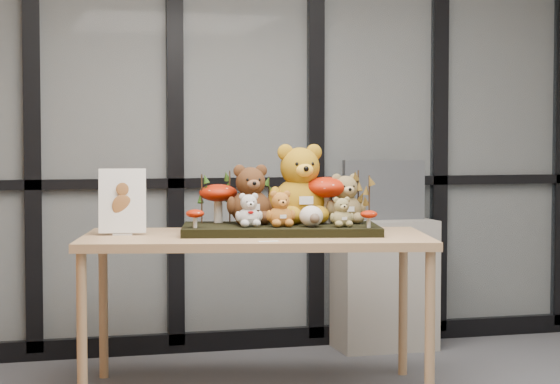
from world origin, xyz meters
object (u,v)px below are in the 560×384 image
object	(u,v)px
bear_beige_small	(342,210)
mushroom_front_right	(369,218)
bear_small_yellow	(280,207)
plush_cream_hedgehog	(311,215)
bear_pooh_yellow	(300,180)
mushroom_back_right	(326,198)
sign_holder	(122,203)
mushroom_back_left	(218,201)
monitor	(384,190)
diorama_tray	(281,229)
cabinet	(384,284)
mushroom_front_left	(195,218)
bear_tan_back	(345,196)
bear_brown_medium	(250,191)
display_table	(256,247)
bear_white_bow	(249,208)

from	to	relation	value
bear_beige_small	mushroom_front_right	distance (m)	0.15
bear_small_yellow	plush_cream_hedgehog	bearing A→B (deg)	-6.80
bear_pooh_yellow	mushroom_front_right	bearing A→B (deg)	-42.75
mushroom_back_right	mushroom_front_right	xyz separation A→B (m)	(0.12, -0.33, -0.09)
mushroom_back_right	sign_holder	distance (m)	1.08
mushroom_back_left	monitor	bearing A→B (deg)	28.10
diorama_tray	sign_holder	world-z (taller)	sign_holder
bear_small_yellow	cabinet	xyz separation A→B (m)	(0.94, 0.95, -0.57)
bear_beige_small	mushroom_front_left	size ratio (longest dim) A/B	1.64
diorama_tray	monitor	bearing A→B (deg)	56.52
mushroom_front_right	sign_holder	distance (m)	1.26
bear_tan_back	bear_beige_small	size ratio (longest dim) A/B	1.72
mushroom_front_right	bear_pooh_yellow	bearing A→B (deg)	124.63
diorama_tray	mushroom_back_right	bearing A→B (deg)	25.95
bear_pooh_yellow	bear_brown_medium	xyz separation A→B (m)	(-0.27, 0.01, -0.06)
plush_cream_hedgehog	cabinet	world-z (taller)	plush_cream_hedgehog
mushroom_back_left	cabinet	size ratio (longest dim) A/B	0.28
mushroom_back_right	bear_tan_back	bearing A→B (deg)	-20.61
display_table	bear_small_yellow	bearing A→B (deg)	-14.53
mushroom_front_left	bear_beige_small	bearing A→B (deg)	-10.88
bear_beige_small	cabinet	xyz separation A→B (m)	(0.64, 1.05, -0.55)
bear_white_bow	bear_pooh_yellow	bearing A→B (deg)	39.16
bear_white_bow	sign_holder	size ratio (longest dim) A/B	0.55
mushroom_front_left	monitor	bearing A→B (deg)	33.97
display_table	cabinet	size ratio (longest dim) A/B	2.36
mushroom_back_left	cabinet	distance (m)	1.46
bear_white_bow	mushroom_front_left	size ratio (longest dim) A/B	1.83
bear_tan_back	mushroom_front_right	bearing A→B (deg)	-72.15
bear_brown_medium	mushroom_front_right	size ratio (longest dim) A/B	3.57
sign_holder	mushroom_front_left	bearing A→B (deg)	-19.66
monitor	mushroom_front_left	bearing A→B (deg)	-146.03
mushroom_front_left	plush_cream_hedgehog	bearing A→B (deg)	-9.75
bear_white_bow	display_table	bearing A→B (deg)	33.81
bear_brown_medium	bear_small_yellow	distance (m)	0.25
cabinet	bear_white_bow	bearing A→B (deg)	-140.28
mushroom_back_left	mushroom_back_right	distance (m)	0.58
plush_cream_hedgehog	mushroom_front_right	bearing A→B (deg)	-10.61
monitor	mushroom_back_right	bearing A→B (deg)	-128.32
mushroom_back_right	cabinet	distance (m)	1.18
bear_small_yellow	diorama_tray	bearing A→B (deg)	86.93
bear_beige_small	plush_cream_hedgehog	size ratio (longest dim) A/B	1.40
bear_pooh_yellow	sign_holder	distance (m)	0.95
bear_small_yellow	mushroom_back_right	size ratio (longest dim) A/B	0.75
mushroom_front_right	sign_holder	size ratio (longest dim) A/B	0.28
display_table	monitor	xyz separation A→B (m)	(1.05, 0.91, 0.24)
mushroom_back_left	mushroom_front_right	world-z (taller)	mushroom_back_left
bear_pooh_yellow	cabinet	distance (m)	1.28
plush_cream_hedgehog	mushroom_back_right	size ratio (longest dim) A/B	0.44
sign_holder	mushroom_back_right	bearing A→B (deg)	4.37
cabinet	mushroom_front_left	bearing A→B (deg)	-146.57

